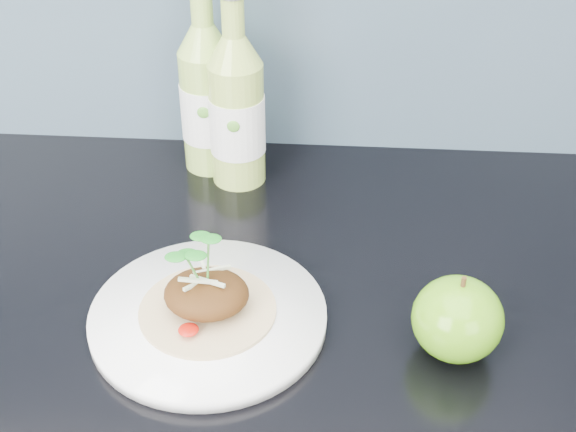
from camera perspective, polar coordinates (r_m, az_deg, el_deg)
name	(u,v)px	position (r m, az deg, el deg)	size (l,w,h in m)	color
dinner_plate	(208,317)	(0.85, -5.69, -7.16)	(0.28, 0.28, 0.02)	white
pork_taco	(206,291)	(0.83, -5.83, -5.33)	(0.14, 0.14, 0.10)	tan
green_apple	(457,319)	(0.81, 11.96, -7.18)	(0.11, 0.11, 0.10)	#349310
cider_bottle_left	(207,98)	(1.07, -5.75, 8.35)	(0.09, 0.09, 0.27)	#9CC351
cider_bottle_right	(237,111)	(1.03, -3.66, 7.46)	(0.09, 0.09, 0.27)	#A3C150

